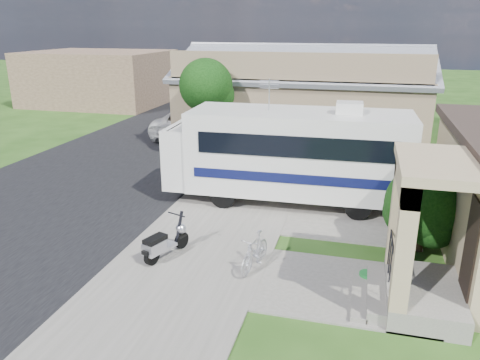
% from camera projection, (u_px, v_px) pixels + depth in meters
% --- Properties ---
extents(ground, '(120.00, 120.00, 0.00)m').
position_uv_depth(ground, '(234.00, 255.00, 12.75)').
color(ground, '#1E4111').
extents(street_slab, '(9.00, 80.00, 0.02)m').
position_uv_depth(street_slab, '(145.00, 148.00, 23.74)').
color(street_slab, black).
rests_on(street_slab, ground).
extents(sidewalk_slab, '(4.00, 80.00, 0.06)m').
position_uv_depth(sidewalk_slab, '(270.00, 156.00, 22.16)').
color(sidewalk_slab, '#635F59').
rests_on(sidewalk_slab, ground).
extents(driveway_slab, '(7.00, 6.00, 0.05)m').
position_uv_depth(driveway_slab, '(309.00, 201.00, 16.51)').
color(driveway_slab, '#635F59').
rests_on(driveway_slab, ground).
extents(walk_slab, '(4.00, 3.00, 0.05)m').
position_uv_depth(walk_slab, '(345.00, 288.00, 11.10)').
color(walk_slab, '#635F59').
rests_on(walk_slab, ground).
extents(warehouse, '(12.50, 8.40, 5.04)m').
position_uv_depth(warehouse, '(304.00, 103.00, 24.93)').
color(warehouse, '#7C674E').
rests_on(warehouse, ground).
extents(distant_bldg_far, '(10.00, 8.00, 4.00)m').
position_uv_depth(distant_bldg_far, '(100.00, 78.00, 36.42)').
color(distant_bldg_far, brown).
rests_on(distant_bldg_far, ground).
extents(distant_bldg_near, '(8.00, 7.00, 3.20)m').
position_uv_depth(distant_bldg_near, '(181.00, 70.00, 47.06)').
color(distant_bldg_near, '#7C674E').
rests_on(distant_bldg_near, ground).
extents(street_tree_a, '(2.44, 2.40, 4.58)m').
position_uv_depth(street_tree_a, '(208.00, 88.00, 20.92)').
color(street_tree_a, '#311E15').
rests_on(street_tree_a, ground).
extents(street_tree_b, '(2.44, 2.40, 4.73)m').
position_uv_depth(street_tree_b, '(258.00, 66.00, 30.04)').
color(street_tree_b, '#311E15').
rests_on(street_tree_b, ground).
extents(street_tree_c, '(2.44, 2.40, 4.42)m').
position_uv_depth(street_tree_c, '(282.00, 61.00, 38.38)').
color(street_tree_c, '#311E15').
rests_on(street_tree_c, ground).
extents(motorhome, '(8.31, 2.90, 4.22)m').
position_uv_depth(motorhome, '(289.00, 152.00, 16.01)').
color(motorhome, silver).
rests_on(motorhome, ground).
extents(shrub, '(2.35, 2.24, 2.88)m').
position_uv_depth(shrub, '(428.00, 201.00, 12.55)').
color(shrub, '#311E15').
rests_on(shrub, ground).
extents(scooter, '(0.84, 1.61, 1.09)m').
position_uv_depth(scooter, '(164.00, 243.00, 12.34)').
color(scooter, black).
rests_on(scooter, ground).
extents(bicycle, '(0.74, 1.61, 0.93)m').
position_uv_depth(bicycle, '(255.00, 254.00, 11.82)').
color(bicycle, '#B7B6BE').
rests_on(bicycle, ground).
extents(pickup_truck, '(3.38, 6.21, 1.65)m').
position_uv_depth(pickup_truck, '(194.00, 121.00, 26.03)').
color(pickup_truck, silver).
rests_on(pickup_truck, ground).
extents(van, '(2.73, 5.61, 1.57)m').
position_uv_depth(van, '(216.00, 104.00, 32.06)').
color(van, silver).
rests_on(van, ground).
extents(garden_hose, '(0.43, 0.43, 0.19)m').
position_uv_depth(garden_hose, '(368.00, 278.00, 11.41)').
color(garden_hose, '#16702A').
rests_on(garden_hose, ground).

